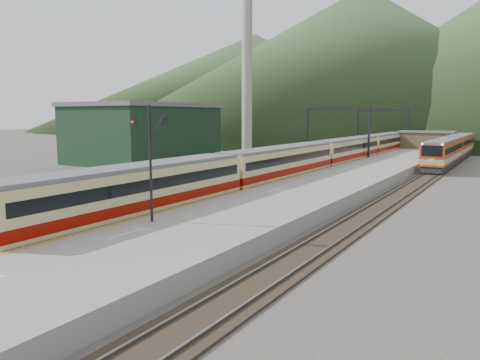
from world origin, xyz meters
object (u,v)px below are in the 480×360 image
Objects in this scene: signal_mast at (150,151)px; worker at (7,213)px; main_train at (320,157)px; second_train at (452,150)px.

worker is (-9.63, -2.34, -4.01)m from signal_mast.
main_train is 35.41m from worker.
main_train reaches higher than worker.
second_train is 56.33m from signal_mast.
signal_mast is (-8.43, -55.61, 3.00)m from second_train.
main_train is 32.70m from signal_mast.
second_train is at bearing 81.39° from signal_mast.
worker is (-18.06, -57.95, -1.00)m from second_train.
main_train is 25.88m from second_train.
main_train is at bearing 95.42° from signal_mast.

